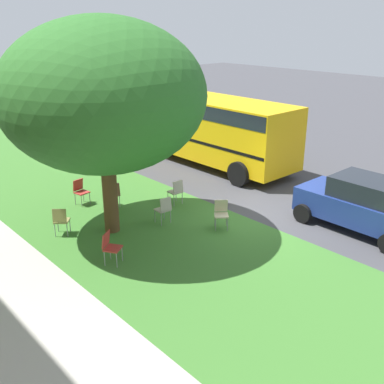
% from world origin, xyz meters
% --- Properties ---
extents(ground, '(80.00, 80.00, 0.00)m').
position_xyz_m(ground, '(0.00, 0.00, 0.00)').
color(ground, '#424247').
extents(grass_verge, '(48.00, 6.00, 0.01)m').
position_xyz_m(grass_verge, '(0.00, 3.20, 0.00)').
color(grass_verge, '#3D752D').
rests_on(grass_verge, ground).
extents(sidewalk_strip, '(48.00, 2.80, 0.01)m').
position_xyz_m(sidewalk_strip, '(0.00, 7.60, 0.00)').
color(sidewalk_strip, '#ADA89E').
rests_on(sidewalk_strip, ground).
extents(street_tree, '(5.68, 5.68, 6.16)m').
position_xyz_m(street_tree, '(2.24, 3.95, 4.05)').
color(street_tree, brown).
rests_on(street_tree, ground).
extents(chair_0, '(0.58, 0.57, 0.88)m').
position_xyz_m(chair_0, '(0.59, 5.05, 0.52)').
color(chair_0, '#B7332D').
rests_on(chair_0, ground).
extents(chair_1, '(0.44, 0.44, 0.88)m').
position_xyz_m(chair_1, '(1.59, 2.46, 0.52)').
color(chair_1, '#ADA393').
rests_on(chair_1, ground).
extents(chair_2, '(0.59, 0.59, 0.88)m').
position_xyz_m(chair_2, '(2.96, 5.23, 0.52)').
color(chair_2, olive).
rests_on(chair_2, ground).
extents(chair_3, '(0.59, 0.59, 0.88)m').
position_xyz_m(chair_3, '(0.17, 1.36, 0.52)').
color(chair_3, beige).
rests_on(chair_3, ground).
extents(chair_4, '(0.44, 0.44, 0.88)m').
position_xyz_m(chair_4, '(2.52, 1.16, 0.52)').
color(chair_4, '#ADA393').
rests_on(chair_4, ground).
extents(chair_5, '(0.44, 0.44, 0.88)m').
position_xyz_m(chair_5, '(3.72, 2.94, 0.52)').
color(chair_5, brown).
rests_on(chair_5, ground).
extents(chair_6, '(0.48, 0.48, 0.88)m').
position_xyz_m(chair_6, '(4.77, 3.58, 0.52)').
color(chair_6, '#B7332D').
rests_on(chair_6, ground).
extents(parked_car, '(3.70, 1.92, 1.65)m').
position_xyz_m(parked_car, '(-2.72, -1.69, 0.84)').
color(parked_car, navy).
rests_on(parked_car, ground).
extents(school_bus, '(10.40, 2.80, 2.88)m').
position_xyz_m(school_bus, '(6.34, -3.08, 1.76)').
color(school_bus, yellow).
rests_on(school_bus, ground).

